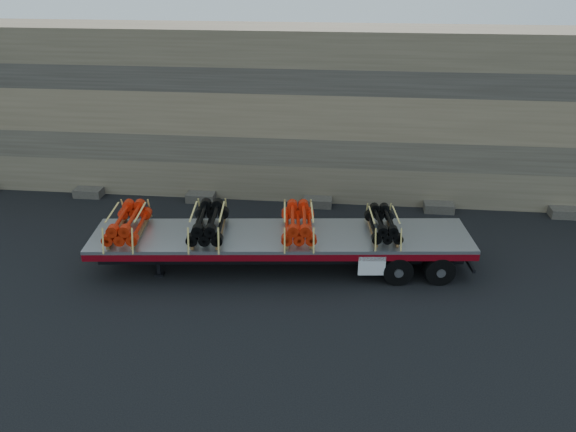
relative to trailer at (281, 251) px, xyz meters
name	(u,v)px	position (x,y,z in m)	size (l,w,h in m)	color
ground	(253,259)	(-1.06, 0.45, -0.62)	(120.00, 120.00, 0.00)	black
rock_wall	(275,112)	(-1.06, 6.95, 2.88)	(44.00, 3.00, 7.00)	#7A6B54
trailer	(281,251)	(0.00, 0.00, 0.00)	(12.49, 2.40, 1.25)	#B7BABF
bundle_front	(128,224)	(-5.00, -0.54, 1.02)	(1.11, 2.22, 0.79)	red
bundle_midfront	(208,223)	(-2.36, -0.25, 1.03)	(1.14, 2.27, 0.81)	black
bundle_midrear	(298,224)	(0.57, 0.06, 1.01)	(1.10, 2.19, 0.78)	red
bundle_rear	(383,225)	(3.34, 0.36, 0.97)	(0.98, 1.95, 0.69)	black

